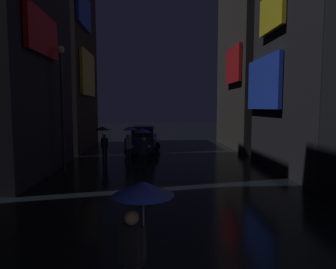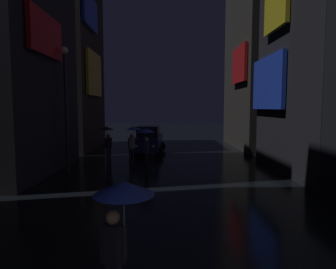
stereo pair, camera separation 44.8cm
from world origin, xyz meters
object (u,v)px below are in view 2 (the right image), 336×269
at_px(pedestrian_far_right_black, 107,134).
at_px(pedestrian_foreground_left_blue, 133,134).
at_px(pedestrian_midstreet_left_blue, 120,211).
at_px(car_distant, 148,140).
at_px(pedestrian_foreground_right_blue, 146,137).
at_px(streetlamp_left_far, 66,95).

height_order(pedestrian_far_right_black, pedestrian_foreground_left_blue, same).
xyz_separation_m(pedestrian_midstreet_left_blue, car_distant, (-0.45, 16.43, -0.74)).
height_order(pedestrian_foreground_left_blue, car_distant, pedestrian_foreground_left_blue).
bearing_deg(car_distant, pedestrian_foreground_left_blue, -100.57).
distance_m(pedestrian_foreground_right_blue, streetlamp_left_far, 4.46).
relative_size(pedestrian_far_right_black, pedestrian_foreground_left_blue, 1.00).
bearing_deg(streetlamp_left_far, car_distant, 57.22).
height_order(pedestrian_midstreet_left_blue, streetlamp_left_far, streetlamp_left_far).
distance_m(pedestrian_midstreet_left_blue, car_distant, 16.45).
height_order(pedestrian_midstreet_left_blue, pedestrian_far_right_black, same).
xyz_separation_m(pedestrian_midstreet_left_blue, pedestrian_foreground_left_blue, (-1.13, 12.79, 0.00)).
distance_m(pedestrian_foreground_right_blue, pedestrian_foreground_left_blue, 1.90).
height_order(car_distant, streetlamp_left_far, streetlamp_left_far).
relative_size(pedestrian_midstreet_left_blue, pedestrian_foreground_right_blue, 1.00).
height_order(pedestrian_midstreet_left_blue, pedestrian_foreground_right_blue, same).
relative_size(pedestrian_foreground_left_blue, streetlamp_left_far, 0.35).
xyz_separation_m(pedestrian_far_right_black, car_distant, (2.17, 3.65, -0.74)).
relative_size(pedestrian_far_right_black, streetlamp_left_far, 0.35).
distance_m(pedestrian_far_right_black, pedestrian_foreground_right_blue, 2.89).
bearing_deg(pedestrian_midstreet_left_blue, car_distant, 91.57).
bearing_deg(car_distant, pedestrian_far_right_black, -120.78).
bearing_deg(pedestrian_foreground_left_blue, car_distant, 79.43).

